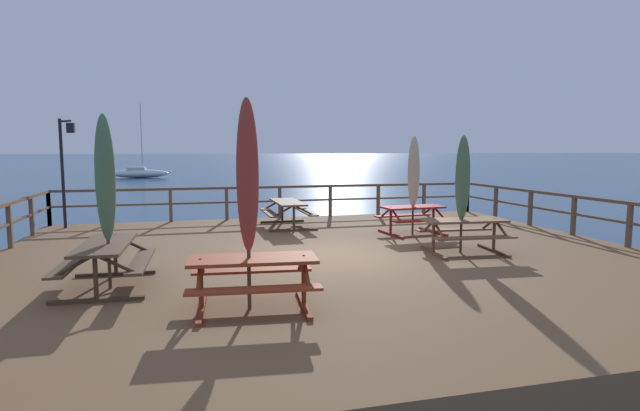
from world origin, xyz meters
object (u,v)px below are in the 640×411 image
Objects in this scene: picnic_table_back_right at (412,214)px; picnic_table_front_left at (106,255)px; patio_umbrella_tall_back_right at (414,172)px; lamp_post_hooked at (65,156)px; sailboat_distant at (140,173)px; picnic_table_front_right at (253,272)px; picnic_table_mid_right at (464,229)px; patio_umbrella_short_back at (463,179)px; patio_umbrella_tall_mid_right at (248,176)px; picnic_table_back_left at (288,208)px; patio_umbrella_tall_mid_left at (105,179)px.

picnic_table_front_left is (-7.33, -3.75, 0.01)m from picnic_table_back_right.
lamp_post_hooked is at bearing 159.41° from patio_umbrella_tall_back_right.
sailboat_distant is at bearing 91.92° from lamp_post_hooked.
picnic_table_front_right is 5.84m from picnic_table_mid_right.
patio_umbrella_tall_back_right reaches higher than picnic_table_back_right.
patio_umbrella_short_back is at bearing 29.65° from picnic_table_front_right.
picnic_table_back_left is at bearing 74.85° from patio_umbrella_tall_mid_right.
lamp_post_hooked is at bearing 115.23° from patio_umbrella_tall_mid_right.
picnic_table_front_left is 0.28× the size of sailboat_distant.
picnic_table_front_right is at bearing -104.74° from picnic_table_back_left.
picnic_table_front_left is 0.98× the size of picnic_table_back_left.
picnic_table_front_right is 5.90m from patio_umbrella_short_back.
sailboat_distant is at bearing 100.34° from picnic_table_back_left.
picnic_table_mid_right is 0.72× the size of patio_umbrella_tall_back_right.
patio_umbrella_short_back is (-0.02, -2.58, -0.03)m from patio_umbrella_tall_back_right.
patio_umbrella_tall_back_right is (-0.02, -0.07, 1.15)m from picnic_table_back_right.
picnic_table_front_left is 0.79× the size of patio_umbrella_tall_back_right.
patio_umbrella_tall_back_right is 7.47m from patio_umbrella_tall_mid_right.
patio_umbrella_tall_back_right is 0.92× the size of patio_umbrella_tall_mid_left.
lamp_post_hooked is (-9.37, 6.12, 1.56)m from picnic_table_mid_right.
lamp_post_hooked reaches higher than patio_umbrella_tall_mid_right.
patio_umbrella_tall_back_right reaches higher than picnic_table_back_left.
patio_umbrella_tall_mid_left is (0.05, -0.06, 1.29)m from picnic_table_front_left.
patio_umbrella_tall_back_right is at bearing 90.83° from picnic_table_mid_right.
patio_umbrella_tall_mid_right is (2.19, -1.77, 1.38)m from picnic_table_front_left.
picnic_table_back_right is at bearing 27.07° from picnic_table_front_left.
patio_umbrella_tall_mid_right reaches higher than picnic_table_front_left.
patio_umbrella_tall_back_right reaches higher than picnic_table_front_right.
patio_umbrella_tall_mid_right is 1.16× the size of patio_umbrella_short_back.
sailboat_distant is at bearing 94.11° from patio_umbrella_tall_mid_left.
picnic_table_mid_right is at bearing -89.17° from patio_umbrella_tall_back_right.
picnic_table_front_right is 0.74× the size of patio_umbrella_tall_back_right.
patio_umbrella_tall_mid_right is (-5.12, -5.44, 0.24)m from patio_umbrella_tall_back_right.
sailboat_distant is at bearing 102.90° from picnic_table_mid_right.
lamp_post_hooked reaches higher than picnic_table_back_right.
patio_umbrella_short_back is at bearing -91.04° from picnic_table_back_right.
sailboat_distant is at bearing 103.64° from picnic_table_back_right.
picnic_table_back_left is at bearing 121.91° from patio_umbrella_short_back.
picnic_table_mid_right is at bearing 28.73° from patio_umbrella_tall_mid_right.
patio_umbrella_tall_back_right is at bearing -108.02° from picnic_table_back_right.
lamp_post_hooked is (-9.33, 3.51, 0.41)m from patio_umbrella_tall_back_right.
picnic_table_mid_right is at bearing -77.10° from sailboat_distant.
picnic_table_front_right is (2.24, -1.78, -0.01)m from picnic_table_front_left.
picnic_table_front_left is at bearing 141.61° from picnic_table_front_right.
patio_umbrella_tall_mid_right is 50.07m from sailboat_distant.
patio_umbrella_short_back is (5.04, 2.87, 1.12)m from picnic_table_front_right.
patio_umbrella_tall_mid_right is at bearing -38.64° from patio_umbrella_tall_mid_left.
patio_umbrella_tall_mid_left reaches higher than picnic_table_back_left.
picnic_table_back_right is 0.83× the size of picnic_table_back_left.
patio_umbrella_tall_mid_left is at bearing -152.37° from picnic_table_back_right.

